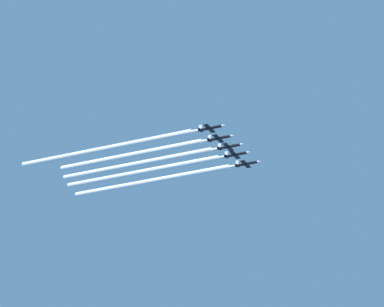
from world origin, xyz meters
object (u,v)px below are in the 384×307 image
at_px(jet_center, 230,146).
at_px(jet_far_right, 211,128).
at_px(jet_far_left, 247,164).
at_px(jet_inner_left, 237,154).
at_px(jet_inner_right, 220,138).

relative_size(jet_center, jet_far_right, 1.00).
distance_m(jet_far_left, jet_center, 18.12).
height_order(jet_inner_left, jet_far_right, jet_inner_left).
xyz_separation_m(jet_far_left, jet_center, (18.12, -0.36, 0.38)).
relative_size(jet_far_left, jet_center, 1.00).
bearing_deg(jet_far_left, jet_inner_right, -1.37).
bearing_deg(jet_inner_left, jet_far_left, 175.37).
distance_m(jet_inner_left, jet_center, 8.28).
relative_size(jet_center, jet_inner_right, 1.00).
bearing_deg(jet_inner_right, jet_center, 178.19).
bearing_deg(jet_inner_right, jet_inner_left, -179.56).
bearing_deg(jet_far_right, jet_inner_right, -177.21).
distance_m(jet_far_left, jet_far_right, 37.65).
distance_m(jet_inner_left, jet_far_right, 27.81).
xyz_separation_m(jet_far_left, jet_far_right, (37.65, -0.17, 0.15)).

